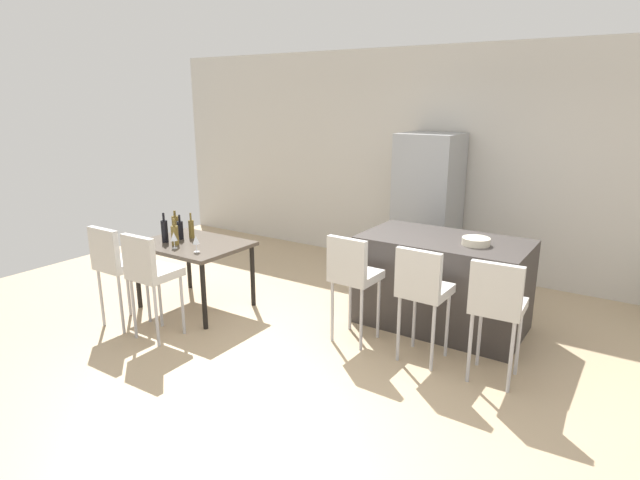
% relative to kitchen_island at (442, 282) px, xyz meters
% --- Properties ---
extents(ground_plane, '(10.00, 10.00, 0.00)m').
position_rel_kitchen_island_xyz_m(ground_plane, '(-0.26, -1.03, -0.46)').
color(ground_plane, tan).
extents(back_wall, '(10.00, 0.12, 2.90)m').
position_rel_kitchen_island_xyz_m(back_wall, '(-0.26, 1.79, 0.99)').
color(back_wall, beige).
rests_on(back_wall, ground_plane).
extents(kitchen_island, '(1.61, 0.90, 0.92)m').
position_rel_kitchen_island_xyz_m(kitchen_island, '(0.00, 0.00, 0.00)').
color(kitchen_island, '#383330').
rests_on(kitchen_island, ground_plane).
extents(bar_chair_left, '(0.41, 0.41, 1.05)m').
position_rel_kitchen_island_xyz_m(bar_chair_left, '(-0.57, -0.83, 0.24)').
color(bar_chair_left, beige).
rests_on(bar_chair_left, ground_plane).
extents(bar_chair_middle, '(0.41, 0.41, 1.05)m').
position_rel_kitchen_island_xyz_m(bar_chair_middle, '(0.12, -0.83, 0.24)').
color(bar_chair_middle, beige).
rests_on(bar_chair_middle, ground_plane).
extents(bar_chair_right, '(0.42, 0.42, 1.05)m').
position_rel_kitchen_island_xyz_m(bar_chair_right, '(0.75, -0.83, 0.24)').
color(bar_chair_right, beige).
rests_on(bar_chair_right, ground_plane).
extents(dining_table, '(1.14, 0.86, 0.74)m').
position_rel_kitchen_island_xyz_m(dining_table, '(-2.45, -1.03, 0.20)').
color(dining_table, '#4C4238').
rests_on(dining_table, ground_plane).
extents(dining_chair_near, '(0.40, 0.40, 1.05)m').
position_rel_kitchen_island_xyz_m(dining_chair_near, '(-2.71, -1.82, 0.24)').
color(dining_chair_near, beige).
rests_on(dining_chair_near, ground_plane).
extents(dining_chair_far, '(0.41, 0.41, 1.05)m').
position_rel_kitchen_island_xyz_m(dining_chair_far, '(-2.19, -1.82, 0.24)').
color(dining_chair_far, beige).
rests_on(dining_chair_far, ground_plane).
extents(wine_bottle_far, '(0.08, 0.08, 0.29)m').
position_rel_kitchen_island_xyz_m(wine_bottle_far, '(-2.54, -1.20, 0.39)').
color(wine_bottle_far, brown).
rests_on(wine_bottle_far, dining_table).
extents(wine_bottle_middle, '(0.06, 0.06, 0.29)m').
position_rel_kitchen_island_xyz_m(wine_bottle_middle, '(-2.61, -0.90, 0.39)').
color(wine_bottle_middle, brown).
rests_on(wine_bottle_middle, dining_table).
extents(wine_bottle_near, '(0.08, 0.08, 0.28)m').
position_rel_kitchen_island_xyz_m(wine_bottle_near, '(-2.88, -0.89, 0.39)').
color(wine_bottle_near, brown).
rests_on(wine_bottle_near, dining_table).
extents(wine_bottle_left, '(0.07, 0.07, 0.28)m').
position_rel_kitchen_island_xyz_m(wine_bottle_left, '(-2.68, -1.00, 0.39)').
color(wine_bottle_left, black).
rests_on(wine_bottle_left, dining_table).
extents(wine_bottle_end, '(0.07, 0.07, 0.32)m').
position_rel_kitchen_island_xyz_m(wine_bottle_end, '(-2.72, -1.18, 0.41)').
color(wine_bottle_end, black).
rests_on(wine_bottle_end, dining_table).
extents(wine_glass_right, '(0.07, 0.07, 0.17)m').
position_rel_kitchen_island_xyz_m(wine_glass_right, '(-2.16, -1.26, 0.40)').
color(wine_glass_right, silver).
rests_on(wine_glass_right, dining_table).
extents(wine_glass_corner, '(0.07, 0.07, 0.17)m').
position_rel_kitchen_island_xyz_m(wine_glass_corner, '(-2.45, -1.29, 0.40)').
color(wine_glass_corner, silver).
rests_on(wine_glass_corner, dining_table).
extents(refrigerator, '(0.72, 0.68, 1.84)m').
position_rel_kitchen_island_xyz_m(refrigerator, '(-0.74, 1.35, 0.46)').
color(refrigerator, '#939699').
rests_on(refrigerator, ground_plane).
extents(fruit_bowl, '(0.26, 0.26, 0.07)m').
position_rel_kitchen_island_xyz_m(fruit_bowl, '(0.32, -0.06, 0.50)').
color(fruit_bowl, beige).
rests_on(fruit_bowl, kitchen_island).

